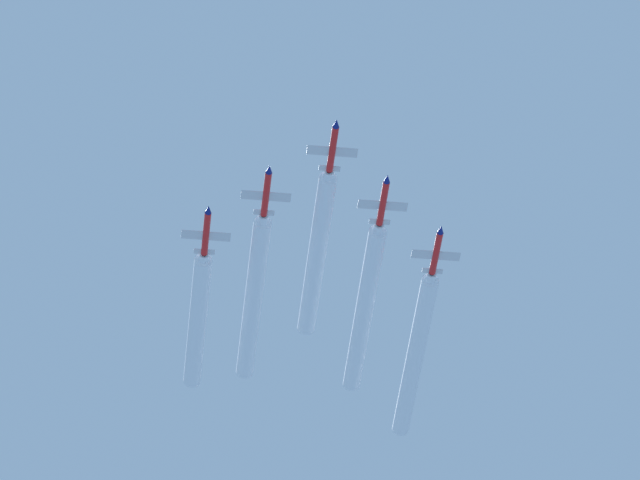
{
  "coord_description": "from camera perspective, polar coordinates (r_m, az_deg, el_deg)",
  "views": [
    {
      "loc": [
        26.82,
        246.9,
        2.23
      ],
      "look_at": [
        0.14,
        -12.91,
        251.89
      ],
      "focal_mm": 128.64,
      "sensor_mm": 36.0,
      "label": 1
    }
  ],
  "objects": [
    {
      "name": "smoke_trail_outer_left",
      "position": [
        380.29,
        2.39,
        -2.86
      ],
      "size": [
        2.91,
        39.52,
        2.91
      ],
      "color": "white"
    },
    {
      "name": "smoke_trail_lead",
      "position": [
        365.67,
        -0.07,
        -0.32
      ],
      "size": [
        2.91,
        36.56,
        2.91
      ],
      "color": "white"
    },
    {
      "name": "jet_left_wingman",
      "position": [
        355.43,
        1.58,
        0.96
      ],
      "size": [
        7.78,
        11.34,
        2.72
      ],
      "color": "red"
    },
    {
      "name": "smoke_trail_left_wingman",
      "position": [
        373.23,
        1.12,
        -1.69
      ],
      "size": [
        2.91,
        39.0,
        2.91
      ],
      "color": "white"
    },
    {
      "name": "smoke_trail_outer_right",
      "position": [
        374.38,
        -3.06,
        -1.99
      ],
      "size": [
        2.91,
        31.13,
        2.91
      ],
      "color": "white"
    },
    {
      "name": "jet_lead",
      "position": [
        349.09,
        0.32,
        2.32
      ],
      "size": [
        7.78,
        11.34,
        2.72
      ],
      "color": "red"
    },
    {
      "name": "jet_outer_left",
      "position": [
        362.03,
        2.91,
        -0.29
      ],
      "size": [
        7.78,
        11.34,
        2.72
      ],
      "color": "red"
    },
    {
      "name": "jet_right_wingman",
      "position": [
        354.37,
        -1.34,
        1.2
      ],
      "size": [
        7.78,
        11.34,
        2.72
      ],
      "color": "red"
    },
    {
      "name": "smoke_trail_right_wingman",
      "position": [
        371.8,
        -1.66,
        -1.42
      ],
      "size": [
        2.91,
        37.86,
        2.91
      ],
      "color": "white"
    },
    {
      "name": "jet_outer_right",
      "position": [
        359.15,
        -2.85,
        0.2
      ],
      "size": [
        7.78,
        11.34,
        2.72
      ],
      "color": "red"
    }
  ]
}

